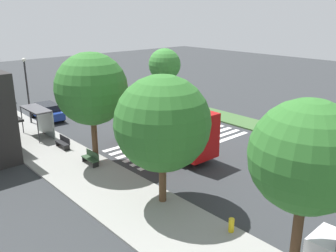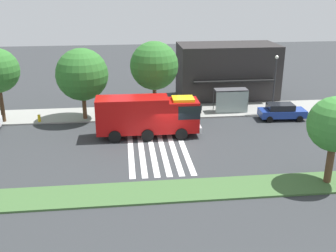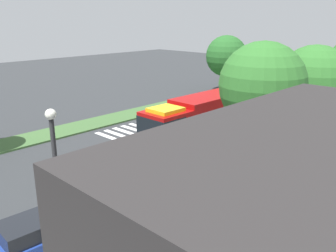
{
  "view_description": "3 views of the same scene",
  "coord_description": "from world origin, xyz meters",
  "px_view_note": "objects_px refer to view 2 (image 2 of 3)",
  "views": [
    {
      "loc": [
        -21.7,
        19.62,
        10.37
      ],
      "look_at": [
        -1.53,
        1.62,
        1.76
      ],
      "focal_mm": 38.72,
      "sensor_mm": 36.0,
      "label": 1
    },
    {
      "loc": [
        -3.83,
        -31.59,
        13.27
      ],
      "look_at": [
        -0.05,
        1.44,
        1.22
      ],
      "focal_mm": 42.38,
      "sensor_mm": 36.0,
      "label": 2
    },
    {
      "loc": [
        17.16,
        17.59,
        9.04
      ],
      "look_at": [
        -1.06,
        0.1,
        1.4
      ],
      "focal_mm": 38.33,
      "sensor_mm": 36.0,
      "label": 3
    }
  ],
  "objects_px": {
    "sidewalk_tree_center": "(82,75)",
    "median_tree_west": "(335,125)",
    "parked_car_mid": "(282,111)",
    "fire_hydrant": "(39,118)",
    "bench_near_shelter": "(194,109)",
    "sidewalk_tree_east": "(154,66)",
    "fire_truck": "(150,115)",
    "street_lamp": "(275,80)",
    "bench_west_of_shelter": "(155,111)",
    "bus_stop_shelter": "(232,96)"
  },
  "relations": [
    {
      "from": "sidewalk_tree_center",
      "to": "median_tree_west",
      "type": "xyz_separation_m",
      "value": [
        17.98,
        -15.92,
        -0.34
      ]
    },
    {
      "from": "parked_car_mid",
      "to": "fire_hydrant",
      "type": "bearing_deg",
      "value": 179.1
    },
    {
      "from": "bench_near_shelter",
      "to": "sidewalk_tree_east",
      "type": "bearing_deg",
      "value": -175.04
    },
    {
      "from": "fire_truck",
      "to": "sidewalk_tree_center",
      "type": "xyz_separation_m",
      "value": [
        -6.33,
        5.42,
        2.62
      ]
    },
    {
      "from": "street_lamp",
      "to": "parked_car_mid",
      "type": "bearing_deg",
      "value": -79.7
    },
    {
      "from": "fire_truck",
      "to": "bench_near_shelter",
      "type": "xyz_separation_m",
      "value": [
        5.09,
        5.79,
        -1.49
      ]
    },
    {
      "from": "fire_truck",
      "to": "bench_near_shelter",
      "type": "relative_size",
      "value": 5.87
    },
    {
      "from": "street_lamp",
      "to": "median_tree_west",
      "type": "xyz_separation_m",
      "value": [
        -1.75,
        -15.52,
        0.6
      ]
    },
    {
      "from": "parked_car_mid",
      "to": "street_lamp",
      "type": "height_order",
      "value": "street_lamp"
    },
    {
      "from": "bench_west_of_shelter",
      "to": "sidewalk_tree_east",
      "type": "bearing_deg",
      "value": -94.39
    },
    {
      "from": "street_lamp",
      "to": "fire_truck",
      "type": "bearing_deg",
      "value": -159.46
    },
    {
      "from": "bus_stop_shelter",
      "to": "parked_car_mid",
      "type": "bearing_deg",
      "value": -28.79
    },
    {
      "from": "street_lamp",
      "to": "median_tree_west",
      "type": "bearing_deg",
      "value": -96.42
    },
    {
      "from": "fire_truck",
      "to": "bench_west_of_shelter",
      "type": "xyz_separation_m",
      "value": [
        0.88,
        5.79,
        -1.49
      ]
    },
    {
      "from": "fire_truck",
      "to": "fire_hydrant",
      "type": "relative_size",
      "value": 13.43
    },
    {
      "from": "median_tree_west",
      "to": "fire_hydrant",
      "type": "relative_size",
      "value": 8.77
    },
    {
      "from": "street_lamp",
      "to": "fire_hydrant",
      "type": "relative_size",
      "value": 8.78
    },
    {
      "from": "street_lamp",
      "to": "fire_hydrant",
      "type": "height_order",
      "value": "street_lamp"
    },
    {
      "from": "parked_car_mid",
      "to": "bench_near_shelter",
      "type": "distance_m",
      "value": 9.01
    },
    {
      "from": "street_lamp",
      "to": "sidewalk_tree_center",
      "type": "relative_size",
      "value": 0.86
    },
    {
      "from": "fire_truck",
      "to": "sidewalk_tree_east",
      "type": "xyz_separation_m",
      "value": [
        0.85,
        5.42,
        3.35
      ]
    },
    {
      "from": "fire_truck",
      "to": "street_lamp",
      "type": "xyz_separation_m",
      "value": [
        13.4,
        5.02,
        1.69
      ]
    },
    {
      "from": "street_lamp",
      "to": "median_tree_west",
      "type": "height_order",
      "value": "street_lamp"
    },
    {
      "from": "parked_car_mid",
      "to": "bench_west_of_shelter",
      "type": "height_order",
      "value": "parked_car_mid"
    },
    {
      "from": "street_lamp",
      "to": "bench_near_shelter",
      "type": "bearing_deg",
      "value": 174.72
    },
    {
      "from": "bench_near_shelter",
      "to": "fire_hydrant",
      "type": "distance_m",
      "value": 15.94
    },
    {
      "from": "bench_near_shelter",
      "to": "street_lamp",
      "type": "xyz_separation_m",
      "value": [
        8.31,
        -0.77,
        3.18
      ]
    },
    {
      "from": "bench_near_shelter",
      "to": "bench_west_of_shelter",
      "type": "relative_size",
      "value": 1.0
    },
    {
      "from": "sidewalk_tree_center",
      "to": "street_lamp",
      "type": "bearing_deg",
      "value": -1.16
    },
    {
      "from": "street_lamp",
      "to": "sidewalk_tree_center",
      "type": "distance_m",
      "value": 19.76
    },
    {
      "from": "median_tree_west",
      "to": "parked_car_mid",
      "type": "bearing_deg",
      "value": 81.41
    },
    {
      "from": "bench_west_of_shelter",
      "to": "fire_hydrant",
      "type": "relative_size",
      "value": 2.29
    },
    {
      "from": "parked_car_mid",
      "to": "bench_west_of_shelter",
      "type": "xyz_separation_m",
      "value": [
        -12.85,
        2.56,
        -0.27
      ]
    },
    {
      "from": "parked_car_mid",
      "to": "fire_hydrant",
      "type": "height_order",
      "value": "parked_car_mid"
    },
    {
      "from": "bus_stop_shelter",
      "to": "fire_hydrant",
      "type": "xyz_separation_m",
      "value": [
        -19.91,
        -0.85,
        -1.4
      ]
    },
    {
      "from": "bench_near_shelter",
      "to": "median_tree_west",
      "type": "xyz_separation_m",
      "value": [
        6.56,
        -16.29,
        3.78
      ]
    },
    {
      "from": "street_lamp",
      "to": "sidewalk_tree_east",
      "type": "height_order",
      "value": "sidewalk_tree_east"
    },
    {
      "from": "parked_car_mid",
      "to": "median_tree_west",
      "type": "distance_m",
      "value": 14.32
    },
    {
      "from": "bus_stop_shelter",
      "to": "bench_west_of_shelter",
      "type": "distance_m",
      "value": 8.31
    },
    {
      "from": "bench_near_shelter",
      "to": "sidewalk_tree_east",
      "type": "xyz_separation_m",
      "value": [
        -4.24,
        -0.37,
        4.84
      ]
    },
    {
      "from": "parked_car_mid",
      "to": "sidewalk_tree_center",
      "type": "bearing_deg",
      "value": 176.8
    },
    {
      "from": "sidewalk_tree_center",
      "to": "bus_stop_shelter",
      "type": "bearing_deg",
      "value": 1.3
    },
    {
      "from": "bench_near_shelter",
      "to": "median_tree_west",
      "type": "distance_m",
      "value": 17.97
    },
    {
      "from": "sidewalk_tree_center",
      "to": "sidewalk_tree_east",
      "type": "bearing_deg",
      "value": 0.0
    },
    {
      "from": "fire_truck",
      "to": "street_lamp",
      "type": "bearing_deg",
      "value": 21.25
    },
    {
      "from": "bench_west_of_shelter",
      "to": "parked_car_mid",
      "type": "bearing_deg",
      "value": -11.29
    },
    {
      "from": "street_lamp",
      "to": "fire_hydrant",
      "type": "xyz_separation_m",
      "value": [
        -24.22,
        -0.1,
        -3.28
      ]
    },
    {
      "from": "street_lamp",
      "to": "fire_hydrant",
      "type": "distance_m",
      "value": 24.44
    },
    {
      "from": "bench_west_of_shelter",
      "to": "fire_hydrant",
      "type": "bearing_deg",
      "value": -175.76
    },
    {
      "from": "street_lamp",
      "to": "median_tree_west",
      "type": "relative_size",
      "value": 1.0
    }
  ]
}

